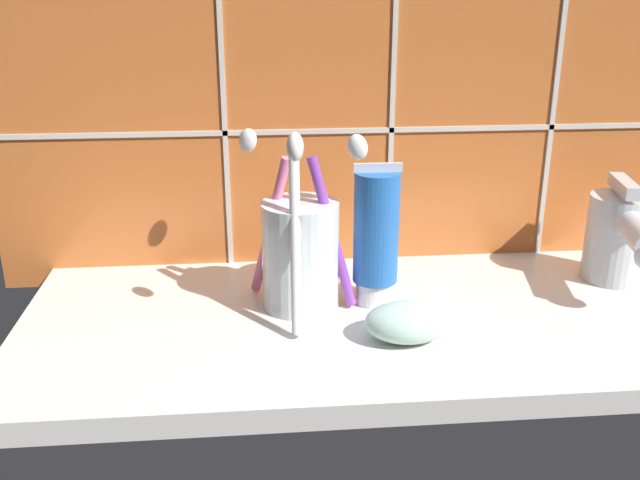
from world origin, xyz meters
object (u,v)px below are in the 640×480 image
at_px(sink_faucet, 621,236).
at_px(soap_bar, 409,322).
at_px(toothbrush_cup, 300,251).
at_px(toothpaste_tube, 376,236).

xyz_separation_m(sink_faucet, soap_bar, (-0.22, -0.10, -0.03)).
distance_m(toothbrush_cup, toothpaste_tube, 0.07).
distance_m(toothbrush_cup, sink_faucet, 0.31).
relative_size(toothpaste_tube, soap_bar, 1.86).
relative_size(sink_faucet, soap_bar, 1.84).
xyz_separation_m(toothpaste_tube, sink_faucet, (0.24, 0.02, -0.02)).
bearing_deg(toothbrush_cup, toothpaste_tube, 0.87).
distance_m(toothbrush_cup, soap_bar, 0.12).
distance_m(toothpaste_tube, soap_bar, 0.09).
relative_size(toothbrush_cup, soap_bar, 2.49).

